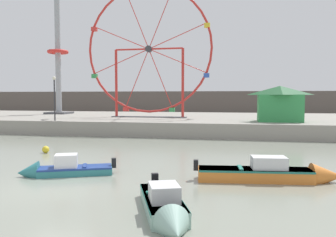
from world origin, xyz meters
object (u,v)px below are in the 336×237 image
at_px(promenade_lamp_near, 54,92).
at_px(motorboat_orange_hull, 276,173).
at_px(motorboat_seafoam, 165,208).
at_px(drop_tower_steel_tower, 58,57).
at_px(carnival_booth_green_kiosk, 280,103).
at_px(mooring_buoy_orange, 46,149).
at_px(motorboat_teal_painted, 60,169).
at_px(ferris_wheel_red_frame, 149,51).

bearing_deg(promenade_lamp_near, motorboat_orange_hull, -38.58).
distance_m(motorboat_seafoam, promenade_lamp_near, 24.63).
height_order(drop_tower_steel_tower, carnival_booth_green_kiosk, drop_tower_steel_tower).
height_order(motorboat_seafoam, mooring_buoy_orange, motorboat_seafoam).
relative_size(motorboat_teal_painted, mooring_buoy_orange, 9.51).
height_order(motorboat_seafoam, drop_tower_steel_tower, drop_tower_steel_tower).
bearing_deg(motorboat_orange_hull, promenade_lamp_near, 135.15).
xyz_separation_m(motorboat_orange_hull, carnival_booth_green_kiosk, (2.08, 17.36, 2.61)).
bearing_deg(drop_tower_steel_tower, mooring_buoy_orange, -63.33).
height_order(motorboat_teal_painted, ferris_wheel_red_frame, ferris_wheel_red_frame).
relative_size(motorboat_seafoam, promenade_lamp_near, 1.09).
bearing_deg(mooring_buoy_orange, drop_tower_steel_tower, 116.67).
height_order(motorboat_orange_hull, ferris_wheel_red_frame, ferris_wheel_red_frame).
relative_size(motorboat_seafoam, ferris_wheel_red_frame, 0.32).
distance_m(ferris_wheel_red_frame, mooring_buoy_orange, 18.62).
bearing_deg(motorboat_orange_hull, drop_tower_steel_tower, 126.31).
relative_size(motorboat_orange_hull, drop_tower_steel_tower, 0.38).
height_order(motorboat_teal_painted, drop_tower_steel_tower, drop_tower_steel_tower).
bearing_deg(drop_tower_steel_tower, promenade_lamp_near, -62.95).
relative_size(carnival_booth_green_kiosk, promenade_lamp_near, 1.01).
bearing_deg(motorboat_orange_hull, motorboat_teal_painted, 178.34).
distance_m(motorboat_seafoam, drop_tower_steel_tower, 38.41).
distance_m(drop_tower_steel_tower, carnival_booth_green_kiosk, 28.23).
bearing_deg(promenade_lamp_near, motorboat_seafoam, -53.59).
bearing_deg(motorboat_seafoam, motorboat_orange_hull, 124.39).
height_order(motorboat_orange_hull, motorboat_teal_painted, motorboat_orange_hull).
bearing_deg(motorboat_seafoam, motorboat_teal_painted, -148.24).
distance_m(motorboat_teal_painted, drop_tower_steel_tower, 31.86).
distance_m(drop_tower_steel_tower, promenade_lamp_near, 14.04).
height_order(carnival_booth_green_kiosk, promenade_lamp_near, promenade_lamp_near).
bearing_deg(motorboat_seafoam, carnival_booth_green_kiosk, 145.17).
relative_size(drop_tower_steel_tower, carnival_booth_green_kiosk, 3.99).
distance_m(ferris_wheel_red_frame, drop_tower_steel_tower, 14.10).
height_order(motorboat_seafoam, carnival_booth_green_kiosk, carnival_booth_green_kiosk).
xyz_separation_m(motorboat_seafoam, mooring_buoy_orange, (-9.70, 9.93, -0.08)).
distance_m(motorboat_orange_hull, ferris_wheel_red_frame, 25.26).
relative_size(drop_tower_steel_tower, promenade_lamp_near, 4.04).
bearing_deg(carnival_booth_green_kiosk, motorboat_teal_painted, -122.21).
xyz_separation_m(motorboat_teal_painted, ferris_wheel_red_frame, (-1.55, 22.08, 8.08)).
relative_size(ferris_wheel_red_frame, drop_tower_steel_tower, 0.86).
distance_m(motorboat_seafoam, motorboat_teal_painted, 7.25).
distance_m(motorboat_orange_hull, motorboat_teal_painted, 9.39).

